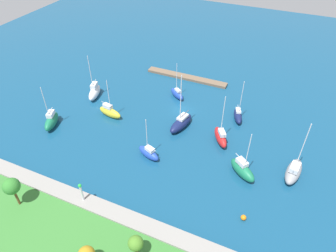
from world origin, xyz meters
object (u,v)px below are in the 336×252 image
object	(u,v)px
sailboat_white_lone_south	(94,92)
sailboat_blue_near_pier	(149,153)
sailboat_blue_off_beacon	(177,94)
mooring_buoy_orange	(243,218)
park_tree_mideast	(12,187)
sailboat_gray_center_basin	(294,171)
sailboat_navy_along_channel	(238,115)
harbor_beacon	(81,191)
sailboat_red_west_end	(221,137)
sailboat_navy_outer_mooring	(181,123)
sailboat_green_mid_basin	(242,169)
sailboat_yellow_by_breakwater	(110,112)
sailboat_green_far_north	(51,121)
park_tree_center	(136,243)
pier_dock	(187,77)

from	to	relation	value
sailboat_white_lone_south	sailboat_blue_near_pier	size ratio (longest dim) A/B	1.23
sailboat_blue_off_beacon	mooring_buoy_orange	distance (m)	35.65
park_tree_mideast	sailboat_gray_center_basin	distance (m)	46.74
sailboat_blue_off_beacon	sailboat_navy_along_channel	world-z (taller)	sailboat_navy_along_channel
harbor_beacon	sailboat_red_west_end	bearing A→B (deg)	-123.51
harbor_beacon	sailboat_navy_along_channel	world-z (taller)	sailboat_navy_along_channel
sailboat_navy_outer_mooring	sailboat_green_mid_basin	size ratio (longest dim) A/B	1.32
sailboat_yellow_by_breakwater	sailboat_navy_along_channel	world-z (taller)	sailboat_navy_along_channel
sailboat_navy_along_channel	sailboat_green_far_north	bearing A→B (deg)	-83.58
harbor_beacon	mooring_buoy_orange	distance (m)	25.74
sailboat_navy_outer_mooring	sailboat_gray_center_basin	xyz separation A→B (m)	(-23.44, 4.65, 0.06)
sailboat_blue_off_beacon	sailboat_red_west_end	distance (m)	18.17
sailboat_navy_outer_mooring	sailboat_red_west_end	bearing A→B (deg)	95.09
sailboat_blue_near_pier	mooring_buoy_orange	distance (m)	20.75
park_tree_center	sailboat_yellow_by_breakwater	xyz separation A→B (m)	(21.35, -26.64, -2.63)
sailboat_yellow_by_breakwater	sailboat_green_mid_basin	size ratio (longest dim) A/B	0.95
sailboat_navy_outer_mooring	mooring_buoy_orange	xyz separation A→B (m)	(-17.53, 17.15, -0.76)
sailboat_white_lone_south	park_tree_mideast	bearing A→B (deg)	-3.79
park_tree_center	sailboat_blue_off_beacon	xyz separation A→B (m)	(10.69, -39.75, -2.80)
park_tree_center	park_tree_mideast	bearing A→B (deg)	0.18
sailboat_yellow_by_breakwater	park_tree_mideast	bearing A→B (deg)	-81.23
sailboat_navy_outer_mooring	sailboat_navy_along_channel	bearing A→B (deg)	138.47
harbor_beacon	mooring_buoy_orange	bearing A→B (deg)	-162.32
sailboat_green_far_north	sailboat_green_mid_basin	distance (m)	40.63
harbor_beacon	park_tree_center	bearing A→B (deg)	159.59
sailboat_gray_center_basin	sailboat_navy_along_channel	xyz separation A→B (m)	(13.09, -12.38, -0.24)
sailboat_blue_off_beacon	sailboat_green_mid_basin	xyz separation A→B (m)	(-20.31, 18.29, 0.22)
sailboat_yellow_by_breakwater	sailboat_green_mid_basin	xyz separation A→B (m)	(-30.96, 5.18, 0.06)
pier_dock	sailboat_gray_center_basin	distance (m)	38.61
sailboat_white_lone_south	mooring_buoy_orange	xyz separation A→B (m)	(-41.18, 19.60, -0.92)
sailboat_green_mid_basin	sailboat_white_lone_south	bearing A→B (deg)	-157.42
park_tree_center	sailboat_yellow_by_breakwater	distance (m)	34.24
sailboat_yellow_by_breakwater	sailboat_blue_near_pier	xyz separation A→B (m)	(-13.69, 7.97, -0.17)
sailboat_navy_outer_mooring	sailboat_yellow_by_breakwater	distance (m)	16.16
pier_dock	harbor_beacon	distance (m)	44.79
sailboat_blue_near_pier	sailboat_yellow_by_breakwater	bearing A→B (deg)	-10.79
sailboat_blue_off_beacon	sailboat_navy_along_channel	xyz separation A→B (m)	(-15.60, 2.53, -0.06)
park_tree_center	sailboat_white_lone_south	size ratio (longest dim) A/B	0.38
pier_dock	sailboat_red_west_end	xyz separation A→B (m)	(-15.43, 20.80, 0.98)
park_tree_center	sailboat_navy_outer_mooring	distance (m)	30.11
sailboat_blue_off_beacon	sailboat_green_mid_basin	bearing A→B (deg)	173.29
sailboat_green_far_north	sailboat_blue_off_beacon	distance (m)	29.19
sailboat_green_far_north	sailboat_blue_near_pier	xyz separation A→B (m)	(-23.26, 0.04, -0.27)
pier_dock	sailboat_yellow_by_breakwater	size ratio (longest dim) A/B	2.36
sailboat_navy_outer_mooring	sailboat_navy_along_channel	distance (m)	12.92
park_tree_mideast	mooring_buoy_orange	size ratio (longest dim) A/B	6.34
harbor_beacon	sailboat_gray_center_basin	size ratio (longest dim) A/B	0.32
pier_dock	mooring_buoy_orange	size ratio (longest dim) A/B	24.95
park_tree_center	sailboat_green_far_north	distance (m)	36.23
sailboat_yellow_by_breakwater	harbor_beacon	bearing A→B (deg)	-58.84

